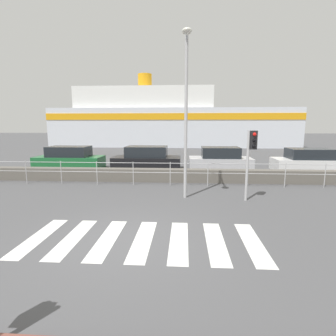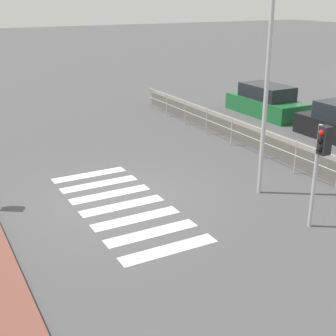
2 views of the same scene
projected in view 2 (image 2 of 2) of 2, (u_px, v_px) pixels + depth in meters
name	position (u px, v px, depth m)	size (l,w,h in m)	color
ground_plane	(115.00, 199.00, 13.34)	(160.00, 160.00, 0.00)	#4C4C4F
crosswalk	(122.00, 206.00, 12.91)	(5.85, 2.40, 0.01)	silver
seawall	(296.00, 153.00, 16.26)	(21.45, 0.55, 0.64)	#605B54
harbor_fence	(278.00, 145.00, 15.73)	(19.34, 0.04, 1.12)	#B2B2B5
traffic_light_far	(321.00, 154.00, 11.01)	(0.34, 0.32, 2.63)	#B2B2B5
streetlamp	(261.00, 64.00, 12.38)	(0.32, 1.31, 6.01)	#B2B2B5
parked_car_green	(266.00, 102.00, 22.65)	(4.27, 1.75, 1.45)	#1E6633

